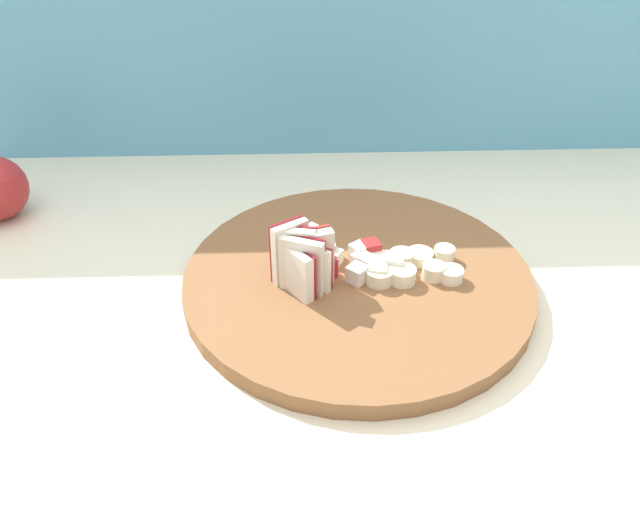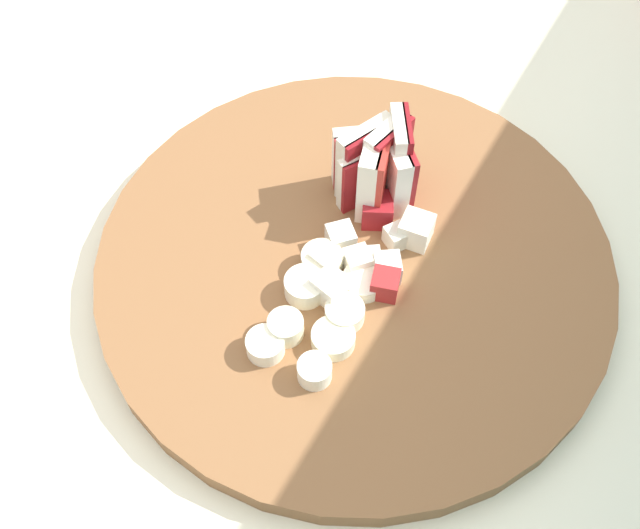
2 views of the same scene
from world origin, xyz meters
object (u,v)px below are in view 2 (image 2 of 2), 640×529
(apple_wedge_fan, at_px, (379,165))
(apple_dice_pile, at_px, (370,250))
(cutting_board, at_px, (354,263))
(banana_slice_rows, at_px, (318,309))

(apple_wedge_fan, xyz_separation_m, apple_dice_pile, (0.06, 0.02, -0.02))
(cutting_board, xyz_separation_m, apple_wedge_fan, (-0.06, -0.01, 0.04))
(cutting_board, distance_m, banana_slice_rows, 0.06)
(cutting_board, relative_size, apple_dice_pile, 3.64)
(apple_wedge_fan, bearing_deg, banana_slice_rows, 7.64)
(cutting_board, distance_m, apple_dice_pile, 0.02)
(apple_wedge_fan, relative_size, apple_dice_pile, 0.70)
(cutting_board, height_order, apple_wedge_fan, apple_wedge_fan)
(cutting_board, bearing_deg, apple_dice_pile, 108.61)
(cutting_board, relative_size, banana_slice_rows, 3.51)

